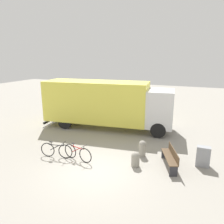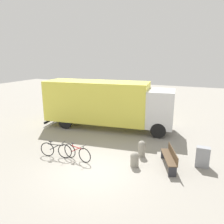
{
  "view_description": "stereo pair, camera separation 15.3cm",
  "coord_description": "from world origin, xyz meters",
  "views": [
    {
      "loc": [
        4.0,
        -7.85,
        4.96
      ],
      "look_at": [
        -0.71,
        3.71,
        1.72
      ],
      "focal_mm": 35.0,
      "sensor_mm": 36.0,
      "label": 1
    },
    {
      "loc": [
        4.15,
        -7.79,
        4.96
      ],
      "look_at": [
        -0.71,
        3.71,
        1.72
      ],
      "focal_mm": 35.0,
      "sensor_mm": 36.0,
      "label": 2
    }
  ],
  "objects": [
    {
      "name": "utility_box",
      "position": [
        4.41,
        2.2,
        0.48
      ],
      "size": [
        0.6,
        0.35,
        0.96
      ],
      "color": "gray",
      "rests_on": "ground"
    },
    {
      "name": "bicycle_near",
      "position": [
        -2.35,
        0.39,
        0.39
      ],
      "size": [
        1.68,
        0.44,
        0.83
      ],
      "rotation": [
        0.0,
        0.0,
        0.16
      ],
      "color": "black",
      "rests_on": "ground"
    },
    {
      "name": "bollard_far_bench",
      "position": [
        1.57,
        2.17,
        0.45
      ],
      "size": [
        0.36,
        0.36,
        0.83
      ],
      "color": "gray",
      "rests_on": "ground"
    },
    {
      "name": "delivery_truck",
      "position": [
        -1.96,
        5.64,
        1.8
      ],
      "size": [
        9.09,
        3.23,
        3.25
      ],
      "rotation": [
        0.0,
        0.0,
        0.11
      ],
      "color": "#EAE04C",
      "rests_on": "ground"
    },
    {
      "name": "park_bench",
      "position": [
        3.05,
        1.6,
        0.5
      ],
      "size": [
        1.02,
        1.86,
        0.87
      ],
      "rotation": [
        0.0,
        0.0,
        1.93
      ],
      "color": "brown",
      "rests_on": "ground"
    },
    {
      "name": "bollard_near_bench",
      "position": [
        1.55,
        1.03,
        0.37
      ],
      "size": [
        0.4,
        0.4,
        0.71
      ],
      "color": "gray",
      "rests_on": "ground"
    },
    {
      "name": "ground_plane",
      "position": [
        0.0,
        0.0,
        0.0
      ],
      "size": [
        60.0,
        60.0,
        0.0
      ],
      "primitive_type": "plane",
      "color": "gray"
    },
    {
      "name": "bicycle_middle",
      "position": [
        -1.22,
        0.54,
        0.39
      ],
      "size": [
        1.68,
        0.47,
        0.83
      ],
      "rotation": [
        0.0,
        0.0,
        -0.18
      ],
      "color": "black",
      "rests_on": "ground"
    }
  ]
}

